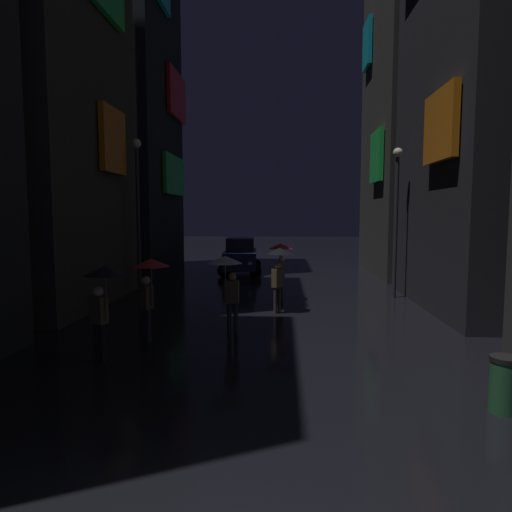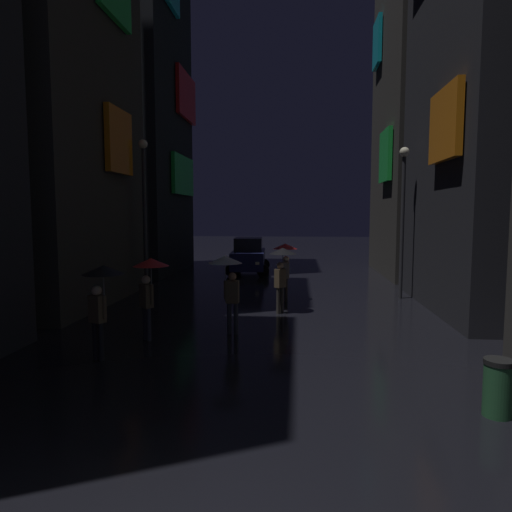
% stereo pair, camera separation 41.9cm
% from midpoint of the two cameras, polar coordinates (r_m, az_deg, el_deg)
% --- Properties ---
extents(building_left_far, '(4.25, 7.48, 25.63)m').
position_cam_midpoint_polar(building_left_far, '(27.75, -14.00, 25.41)').
color(building_left_far, black).
rests_on(building_left_far, ground).
extents(building_right_far, '(4.25, 7.75, 24.56)m').
position_cam_midpoint_polar(building_right_far, '(27.26, 20.91, 24.45)').
color(building_right_far, '#33302D').
rests_on(building_right_far, ground).
extents(pedestrian_far_right_clear, '(0.90, 0.90, 2.12)m').
position_cam_midpoint_polar(pedestrian_far_right_clear, '(12.10, -2.58, -2.09)').
color(pedestrian_far_right_clear, '#2D2D38').
rests_on(pedestrian_far_right_clear, ground).
extents(pedestrian_foreground_right_black, '(0.90, 0.90, 2.12)m').
position_cam_midpoint_polar(pedestrian_foreground_right_black, '(10.42, -17.68, -3.56)').
color(pedestrian_foreground_right_black, black).
rests_on(pedestrian_foreground_right_black, ground).
extents(pedestrian_foreground_left_black, '(0.90, 0.90, 2.12)m').
position_cam_midpoint_polar(pedestrian_foreground_left_black, '(14.80, 4.08, -0.73)').
color(pedestrian_foreground_left_black, '#38332D').
rests_on(pedestrian_foreground_left_black, ground).
extents(pedestrian_midstreet_left_red, '(0.90, 0.90, 2.12)m').
position_cam_midpoint_polar(pedestrian_midstreet_left_red, '(11.72, -12.18, -2.45)').
color(pedestrian_midstreet_left_red, '#2D2D38').
rests_on(pedestrian_midstreet_left_red, ground).
extents(pedestrian_midstreet_centre_red, '(0.90, 0.90, 2.12)m').
position_cam_midpoint_polar(pedestrian_midstreet_centre_red, '(16.88, 4.41, 0.03)').
color(pedestrian_midstreet_centre_red, '#38332D').
rests_on(pedestrian_midstreet_centre_red, ground).
extents(car_distant, '(2.41, 4.22, 1.92)m').
position_cam_midpoint_polar(car_distant, '(24.54, -0.45, -0.02)').
color(car_distant, navy).
rests_on(car_distant, ground).
extents(streetlamp_left_far, '(0.36, 0.36, 6.12)m').
position_cam_midpoint_polar(streetlamp_left_far, '(18.71, -13.18, 6.89)').
color(streetlamp_left_far, '#2D2D33').
rests_on(streetlamp_left_far, ground).
extents(streetlamp_right_far, '(0.36, 0.36, 5.67)m').
position_cam_midpoint_polar(streetlamp_right_far, '(18.07, 18.53, 6.04)').
color(streetlamp_right_far, '#2D2D33').
rests_on(streetlamp_right_far, ground).
extents(trash_bin, '(0.46, 0.46, 0.93)m').
position_cam_midpoint_polar(trash_bin, '(8.59, 29.27, -14.16)').
color(trash_bin, '#265933').
rests_on(trash_bin, ground).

